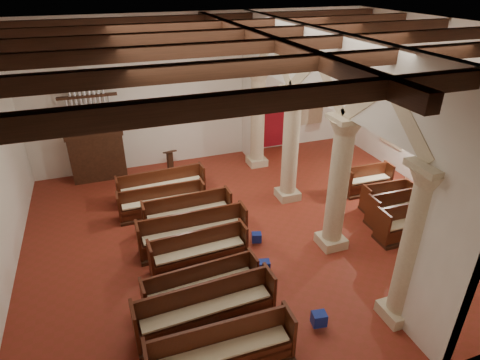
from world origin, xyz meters
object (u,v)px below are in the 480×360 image
Objects in this scene: pipe_organ at (96,145)px; nave_pew_0 at (222,356)px; lectern at (170,164)px; aisle_pew_0 at (411,227)px; processional_banner at (337,141)px.

pipe_organ reaches higher than nave_pew_0.
aisle_pew_0 is at bearing -59.42° from lectern.
lectern is (2.67, -0.76, -0.90)m from pipe_organ.
processional_banner reaches higher than aisle_pew_0.
processional_banner reaches higher than nave_pew_0.
lectern is 0.37× the size of nave_pew_0.
aisle_pew_0 is (-1.05, -6.00, -0.39)m from processional_banner.
pipe_organ reaches higher than aisle_pew_0.
pipe_organ is 10.19m from nave_pew_0.
lectern is at bearing 163.24° from processional_banner.
nave_pew_0 is (-7.91, -8.50, -0.39)m from processional_banner.
pipe_organ is at bearing 140.65° from aisle_pew_0.
processional_banner is 0.96× the size of aisle_pew_0.
lectern is 9.09m from aisle_pew_0.
lectern is at bearing 86.17° from nave_pew_0.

